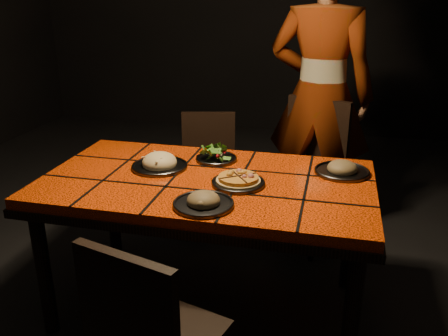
% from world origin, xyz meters
% --- Properties ---
extents(room_shell, '(6.04, 7.04, 3.08)m').
position_xyz_m(room_shell, '(0.00, 0.00, 1.50)').
color(room_shell, black).
rests_on(room_shell, ground).
extents(dining_table, '(1.62, 0.92, 0.75)m').
position_xyz_m(dining_table, '(0.00, 0.00, 0.67)').
color(dining_table, '#FF4308').
rests_on(dining_table, ground).
extents(chair_near, '(0.48, 0.48, 0.86)m').
position_xyz_m(chair_near, '(0.01, -0.83, 0.49)').
color(chair_near, black).
rests_on(chair_near, ground).
extents(chair_far_left, '(0.45, 0.45, 0.82)m').
position_xyz_m(chair_far_left, '(-0.25, 0.91, 0.47)').
color(chair_far_left, black).
rests_on(chair_far_left, ground).
extents(chair_far_right, '(0.56, 0.56, 0.95)m').
position_xyz_m(chair_far_right, '(0.44, 0.91, 0.55)').
color(chair_far_right, black).
rests_on(chair_far_right, ground).
extents(diner, '(0.76, 0.57, 1.91)m').
position_xyz_m(diner, '(0.48, 1.08, 0.95)').
color(diner, brown).
rests_on(diner, ground).
extents(plate_pizza, '(0.29, 0.29, 0.04)m').
position_xyz_m(plate_pizza, '(0.17, -0.05, 0.77)').
color(plate_pizza, '#3C3D42').
rests_on(plate_pizza, dining_table).
extents(plate_pasta, '(0.29, 0.29, 0.09)m').
position_xyz_m(plate_pasta, '(-0.28, 0.08, 0.77)').
color(plate_pasta, '#3C3D42').
rests_on(plate_pasta, dining_table).
extents(plate_salad, '(0.22, 0.22, 0.07)m').
position_xyz_m(plate_salad, '(-0.02, 0.26, 0.78)').
color(plate_salad, '#3C3D42').
rests_on(plate_salad, dining_table).
extents(plate_mushroom_a, '(0.26, 0.26, 0.09)m').
position_xyz_m(plate_mushroom_a, '(0.07, -0.31, 0.77)').
color(plate_mushroom_a, '#3C3D42').
rests_on(plate_mushroom_a, dining_table).
extents(plate_mushroom_b, '(0.27, 0.27, 0.09)m').
position_xyz_m(plate_mushroom_b, '(0.64, 0.22, 0.77)').
color(plate_mushroom_b, '#3C3D42').
rests_on(plate_mushroom_b, dining_table).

